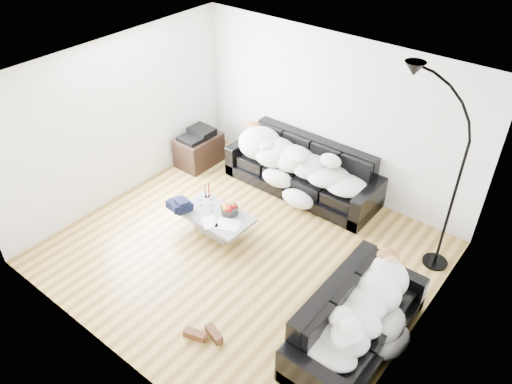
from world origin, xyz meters
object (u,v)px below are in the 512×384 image
Objects in this scene: sleeper_right at (360,306)px; av_cabinet at (199,150)px; candle_left at (205,191)px; floor_lamp at (455,194)px; coffee_table at (216,223)px; wine_glass_b at (201,201)px; candle_right at (209,190)px; wine_glass_a at (212,200)px; shoes at (204,334)px; sleeper_back at (301,159)px; wine_glass_c at (211,207)px; fruit_bowl at (230,209)px; sofa_back at (302,169)px; stereo at (198,134)px; sofa_right at (357,320)px.

sleeper_right is 4.54m from av_cabinet.
floor_lamp reaches higher than candle_left.
coffee_table is 7.09× the size of wine_glass_b.
sleeper_right is 2.73m from coffee_table.
candle_left is 0.06m from candle_right.
wine_glass_a is 0.07× the size of floor_lamp.
wine_glass_a is at bearing -38.85° from av_cabinet.
wine_glass_b is 2.22m from shoes.
wine_glass_c is (-0.50, -1.62, -0.24)m from sleeper_back.
floor_lamp is at bearing 24.58° from fruit_bowl.
floor_lamp reaches higher than shoes.
av_cabinet is (-1.53, 1.23, 0.11)m from coffee_table.
wine_glass_b reaches higher than coffee_table.
av_cabinet is (-4.18, 1.73, -0.36)m from sleeper_right.
fruit_bowl is 0.53m from candle_right.
sofa_back is at bearing 66.25° from wine_glass_b.
floor_lamp is (2.97, 1.39, 0.80)m from wine_glass_c.
candle_left is 0.52× the size of stereo.
coffee_table is at bearing -4.01° from wine_glass_b.
fruit_bowl is at bearing -11.56° from candle_right.
coffee_table is (-0.40, -1.68, -0.27)m from sofa_back.
stereo reaches higher than wine_glass_b.
wine_glass_a reaches higher than wine_glass_c.
sofa_back is 2.60m from floor_lamp.
av_cabinet is at bearing 141.13° from coffee_table.
sleeper_back is 1.97m from stereo.
floor_lamp is at bearing 19.39° from candle_right.
wine_glass_b is (-0.13, -0.11, -0.01)m from wine_glass_a.
wine_glass_b is 0.06× the size of floor_lamp.
wine_glass_c is 0.63× the size of candle_right.
av_cabinet is at bearing 67.46° from sofa_right.
sofa_right is 7.54× the size of fruit_bowl.
sofa_right is at bearing -10.46° from wine_glass_c.
sofa_right is at bearing -44.17° from sofa_back.
shoes is (-1.45, -1.05, -0.58)m from sleeper_right.
sleeper_right reaches higher than coffee_table.
coffee_table is 2.33× the size of shoes.
av_cabinet reaches higher than shoes.
sleeper_back reaches higher than sleeper_right.
wine_glass_c reaches higher than wine_glass_b.
shoes is (-1.45, -1.05, -0.35)m from sofa_right.
stereo is at bearing -172.45° from floor_lamp.
wine_glass_b is 3.57m from floor_lamp.
wine_glass_c is (-0.25, -0.15, 0.00)m from fruit_bowl.
sofa_right is 7.64× the size of candle_right.
sofa_right is 4.53m from stereo.
sofa_right is 0.22m from sleeper_right.
candle_right reaches higher than wine_glass_b.
wine_glass_a is (-0.34, -0.02, 0.00)m from fruit_bowl.
sleeper_right is 3.14m from candle_left.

